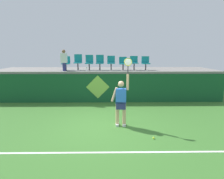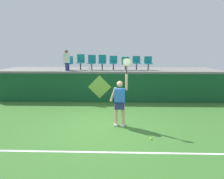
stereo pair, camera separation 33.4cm
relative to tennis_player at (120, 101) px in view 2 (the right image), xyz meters
The scene contains 17 objects.
ground_plane 1.17m from the tennis_player, 163.63° to the right, with size 40.00×40.00×0.00m, color #3D752D.
court_back_wall 3.43m from the tennis_player, 100.61° to the left, with size 13.01×0.20×1.57m, color #144C28.
spectator_platform 4.87m from the tennis_player, 97.51° to the left, with size 13.01×2.94×0.12m, color gray.
court_baseline_stripe 2.23m from the tennis_player, 108.24° to the right, with size 11.71×0.08×0.01m, color white.
tennis_player is the anchor object (origin of this frame).
tennis_ball 1.76m from the tennis_player, 48.57° to the right, with size 0.07×0.07×0.07m, color #D1E533.
water_bottle 3.99m from the tennis_player, 115.22° to the left, with size 0.07×0.07×0.26m, color white.
stadium_chair_0 5.23m from the tennis_player, 124.87° to the left, with size 0.44×0.42×0.79m.
stadium_chair_1 4.91m from the tennis_player, 118.00° to the left, with size 0.44×0.42×0.90m.
stadium_chair_2 4.64m from the tennis_player, 110.65° to the left, with size 0.44×0.42×0.87m.
stadium_chair_3 4.47m from the tennis_player, 103.03° to the left, with size 0.44×0.42×0.87m.
stadium_chair_4 4.36m from the tennis_player, 94.44° to the left, with size 0.44×0.42×0.82m.
stadium_chair_5 4.35m from the tennis_player, 85.04° to the left, with size 0.44×0.42×0.76m.
stadium_chair_6 4.46m from the tennis_player, 76.57° to the left, with size 0.44×0.42×0.80m.
stadium_chair_7 4.65m from the tennis_player, 68.25° to the left, with size 0.44×0.42×0.79m.
spectator_0 4.92m from the tennis_player, 127.97° to the left, with size 0.34×0.20×1.16m.
wall_signage_mount 3.56m from the tennis_player, 107.96° to the left, with size 1.27×0.01×1.50m.
Camera 2 is at (0.54, -6.43, 2.75)m, focal length 29.81 mm.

